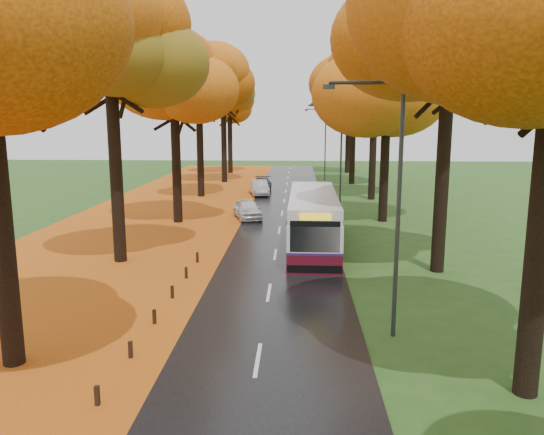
# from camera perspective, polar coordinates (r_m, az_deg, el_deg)

# --- Properties ---
(road) EXTENTS (6.50, 90.00, 0.04)m
(road) POSITION_cam_1_polar(r_m,az_deg,el_deg) (33.88, 0.84, -1.05)
(road) COLOR black
(road) RESTS_ON ground
(centre_line) EXTENTS (0.12, 90.00, 0.01)m
(centre_line) POSITION_cam_1_polar(r_m,az_deg,el_deg) (33.88, 0.84, -1.01)
(centre_line) COLOR silver
(centre_line) RESTS_ON road
(leaf_verge) EXTENTS (12.00, 90.00, 0.02)m
(leaf_verge) POSITION_cam_1_polar(r_m,az_deg,el_deg) (35.34, -13.90, -0.90)
(leaf_verge) COLOR #883B0C
(leaf_verge) RESTS_ON ground
(leaf_drift) EXTENTS (0.90, 90.00, 0.01)m
(leaf_drift) POSITION_cam_1_polar(r_m,az_deg,el_deg) (34.11, -4.28, -0.96)
(leaf_drift) COLOR orange
(leaf_drift) RESTS_ON road
(trees_left) EXTENTS (9.20, 74.00, 13.88)m
(trees_left) POSITION_cam_1_polar(r_m,az_deg,el_deg) (36.29, -10.79, 14.64)
(trees_left) COLOR black
(trees_left) RESTS_ON ground
(trees_right) EXTENTS (9.30, 74.20, 13.96)m
(trees_right) POSITION_cam_1_polar(r_m,az_deg,el_deg) (35.73, 13.01, 14.87)
(trees_right) COLOR black
(trees_right) RESTS_ON ground
(bollard_row) EXTENTS (0.11, 23.51, 0.52)m
(bollard_row) POSITION_cam_1_polar(r_m,az_deg,el_deg) (15.23, -16.50, -15.53)
(bollard_row) COLOR black
(bollard_row) RESTS_ON ground
(streetlamp_near) EXTENTS (2.45, 0.18, 8.00)m
(streetlamp_near) POSITION_cam_1_polar(r_m,az_deg,el_deg) (16.56, 12.67, 2.90)
(streetlamp_near) COLOR #333538
(streetlamp_near) RESTS_ON ground
(streetlamp_mid) EXTENTS (2.45, 0.18, 8.00)m
(streetlamp_mid) POSITION_cam_1_polar(r_m,az_deg,el_deg) (38.34, 7.07, 7.30)
(streetlamp_mid) COLOR #333538
(streetlamp_mid) RESTS_ON ground
(streetlamp_far) EXTENTS (2.45, 0.18, 8.00)m
(streetlamp_far) POSITION_cam_1_polar(r_m,az_deg,el_deg) (60.28, 5.52, 8.50)
(streetlamp_far) COLOR #333538
(streetlamp_far) RESTS_ON ground
(bus) EXTENTS (2.64, 11.01, 2.89)m
(bus) POSITION_cam_1_polar(r_m,az_deg,el_deg) (28.56, 4.42, -0.14)
(bus) COLOR #4B0B19
(bus) RESTS_ON road
(car_white) EXTENTS (2.61, 4.16, 1.32)m
(car_white) POSITION_cam_1_polar(r_m,az_deg,el_deg) (36.70, -2.67, 0.92)
(car_white) COLOR silver
(car_white) RESTS_ON road
(car_silver) EXTENTS (2.16, 4.26, 1.34)m
(car_silver) POSITION_cam_1_polar(r_m,az_deg,el_deg) (48.08, -1.38, 3.24)
(car_silver) COLOR #A4A7AC
(car_silver) RESTS_ON road
(car_dark) EXTENTS (1.85, 4.45, 1.29)m
(car_dark) POSITION_cam_1_polar(r_m,az_deg,el_deg) (50.40, -1.12, 3.55)
(car_dark) COLOR black
(car_dark) RESTS_ON road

